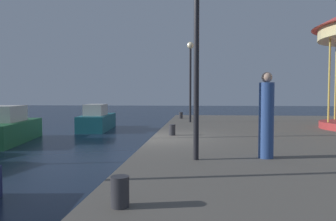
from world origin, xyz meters
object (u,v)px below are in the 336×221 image
Objects in this scene: bollard_north at (120,192)px; person_far_corner at (266,118)px; lamp_post_near_edge at (197,34)px; bollard_south at (172,130)px; bollard_center at (181,115)px; motorboat_teal at (97,120)px; motorboat_green at (6,129)px; lamp_post_mid_promenade at (190,68)px.

bollard_north is 0.20× the size of person_far_corner.
lamp_post_near_edge reaches higher than bollard_south.
bollard_center is (-0.02, 15.81, 0.00)m from bollard_north.
lamp_post_near_edge is (6.49, -12.93, 2.96)m from motorboat_teal.
lamp_post_mid_promenade reaches higher than motorboat_green.
bollard_center is 0.20× the size of person_far_corner.
lamp_post_mid_promenade reaches higher than motorboat_teal.
bollard_south and bollard_center have the same top height.
person_far_corner reaches higher than bollard_north.
motorboat_green is 13.26× the size of bollard_south.
motorboat_green is at bearing 142.05° from lamp_post_near_edge.
bollard_south is at bearing 89.26° from bollard_north.
motorboat_green is at bearing 147.76° from person_far_corner.
bollard_north is at bearing -89.94° from bollard_center.
motorboat_teal is (2.59, 5.84, -0.02)m from motorboat_green.
motorboat_green is 11.88m from lamp_post_near_edge.
person_far_corner reaches higher than bollard_south.
lamp_post_near_edge is 4.16m from bollard_north.
motorboat_teal is at bearing 66.13° from motorboat_green.
bollard_south is 1.00× the size of bollard_north.
lamp_post_near_edge is at bearing -85.56° from bollard_center.
lamp_post_near_edge is at bearing -88.07° from lamp_post_mid_promenade.
bollard_north is at bearing -126.90° from person_far_corner.
lamp_post_mid_promenade is at bearing 84.63° from bollard_south.
bollard_center is (8.09, 5.63, 0.33)m from motorboat_green.
person_far_corner is at bearing -57.74° from bollard_south.
lamp_post_mid_promenade is at bearing -76.49° from bollard_center.
motorboat_green is 13.26× the size of bollard_center.
bollard_north is (5.52, -16.02, 0.35)m from motorboat_teal.
bollard_center is at bearing 94.44° from lamp_post_near_edge.
motorboat_green is at bearing 128.55° from bollard_north.
lamp_post_mid_promenade is at bearing 91.93° from lamp_post_near_edge.
motorboat_teal is 16.95m from bollard_north.
person_far_corner reaches higher than bollard_center.
bollard_center is (5.51, -0.21, 0.35)m from motorboat_teal.
lamp_post_near_edge is 10.02m from lamp_post_mid_promenade.
lamp_post_near_edge is at bearing 72.56° from bollard_north.
bollard_center is at bearing 90.06° from bollard_north.
motorboat_teal reaches higher than bollard_north.
bollard_north is (-0.63, -13.11, -2.77)m from lamp_post_mid_promenade.
bollard_south is (5.62, -8.65, 0.35)m from motorboat_teal.
lamp_post_mid_promenade is (6.16, -2.91, 3.11)m from motorboat_teal.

